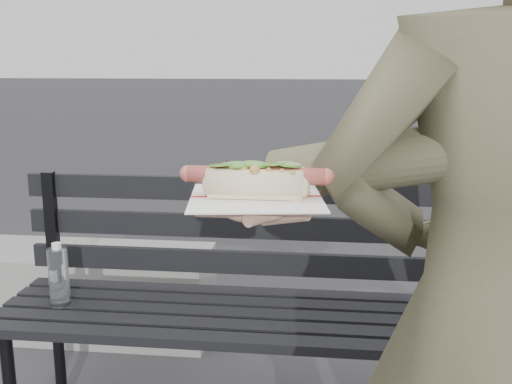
{
  "coord_description": "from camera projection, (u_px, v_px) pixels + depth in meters",
  "views": [
    {
      "loc": [
        0.23,
        -0.89,
        1.26
      ],
      "look_at": [
        0.13,
        -0.04,
        1.07
      ],
      "focal_mm": 42.0,
      "sensor_mm": 36.0,
      "label": 1
    }
  ],
  "objects": [
    {
      "name": "park_bench",
      "position": [
        230.0,
        290.0,
        1.96
      ],
      "size": [
        1.5,
        0.44,
        0.88
      ],
      "color": "black",
      "rests_on": "ground"
    },
    {
      "name": "concrete_block",
      "position": [
        83.0,
        291.0,
        2.8
      ],
      "size": [
        1.2,
        0.4,
        0.4
      ],
      "primitive_type": "cube",
      "color": "slate",
      "rests_on": "ground"
    },
    {
      "name": "person",
      "position": [
        496.0,
        329.0,
        0.98
      ],
      "size": [
        0.65,
        0.47,
        1.66
      ],
      "primitive_type": "imported",
      "rotation": [
        0.0,
        0.0,
        3.27
      ],
      "color": "#47442F",
      "rests_on": "ground"
    },
    {
      "name": "held_hotdog",
      "position": [
        384.0,
        165.0,
        0.91
      ],
      "size": [
        0.62,
        0.31,
        0.2
      ],
      "color": "#47442F"
    }
  ]
}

